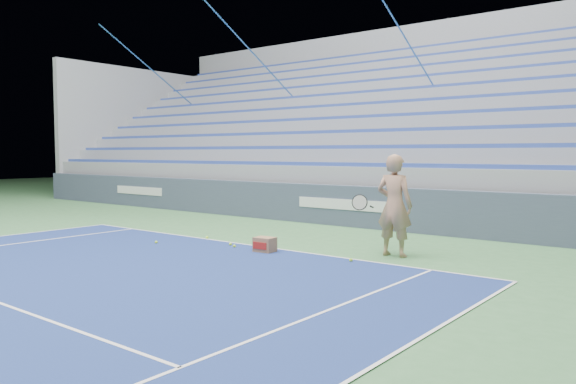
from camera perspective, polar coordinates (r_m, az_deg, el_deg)
name	(u,v)px	position (r m, az deg, el deg)	size (l,w,h in m)	color
sponsor_barrier	(351,206)	(15.16, 6.38, -1.44)	(30.00, 0.32, 1.10)	#3D475C
bleachers	(439,142)	(20.18, 15.10, 4.93)	(31.00, 9.15, 7.30)	gray
tennis_player	(394,205)	(10.88, 10.74, -1.35)	(0.97, 0.86, 1.96)	tan
ball_box	(265,245)	(11.24, -2.38, -5.37)	(0.43, 0.34, 0.30)	#906645
tennis_ball_0	(230,244)	(12.07, -5.87, -5.30)	(0.07, 0.07, 0.07)	#BBF131
tennis_ball_1	(156,242)	(12.59, -13.24, -5.00)	(0.07, 0.07, 0.07)	#BBF131
tennis_ball_2	(351,260)	(10.32, 6.41, -6.90)	(0.07, 0.07, 0.07)	#BBF131
tennis_ball_3	(234,246)	(11.81, -5.47, -5.50)	(0.07, 0.07, 0.07)	#BBF131
tennis_ball_4	(207,238)	(13.07, -8.22, -4.60)	(0.07, 0.07, 0.07)	#BBF131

